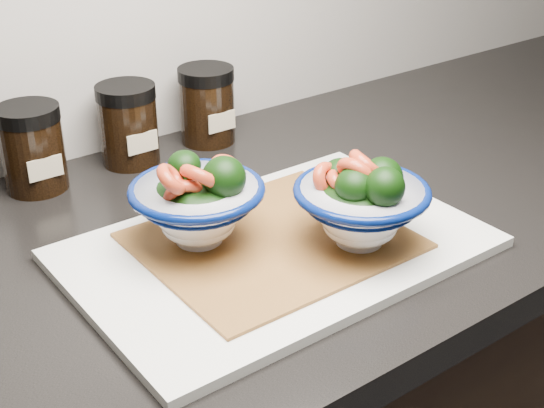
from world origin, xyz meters
TOP-DOWN VIEW (x-y plane):
  - countertop at (0.00, 1.45)m, footprint 3.50×0.60m
  - cutting_board at (0.17, 1.37)m, footprint 0.45×0.30m
  - bamboo_mat at (0.17, 1.38)m, footprint 0.28×0.24m
  - bowl_left at (0.10, 1.42)m, footprint 0.15×0.15m
  - bowl_right at (0.24, 1.31)m, footprint 0.15×0.15m
  - spice_jar_d at (0.02, 1.69)m, footprint 0.08×0.08m
  - spice_jar_e at (0.16, 1.69)m, footprint 0.08×0.08m
  - spice_jar_f at (0.28, 1.69)m, footprint 0.08×0.08m

SIDE VIEW (x-z plane):
  - countertop at x=0.00m, z-range 0.86..0.90m
  - cutting_board at x=0.17m, z-range 0.90..0.91m
  - bamboo_mat at x=0.17m, z-range 0.91..0.92m
  - spice_jar_d at x=0.02m, z-range 0.90..1.01m
  - spice_jar_e at x=0.16m, z-range 0.90..1.01m
  - spice_jar_f at x=0.28m, z-range 0.90..1.01m
  - bowl_left at x=0.10m, z-range 0.91..1.02m
  - bowl_right at x=0.24m, z-range 0.91..1.02m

